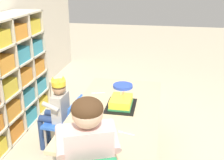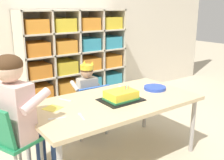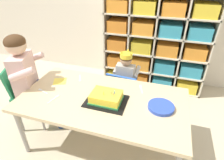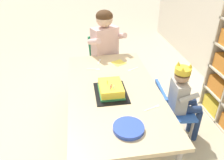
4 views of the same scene
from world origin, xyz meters
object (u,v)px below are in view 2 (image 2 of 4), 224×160
classroom_chair_adult_side (10,141)px  paper_plate_stack (155,88)px  child_with_crown (86,89)px  birthday_cake_on_tray (121,96)px  activity_table (114,105)px  adult_helper_seated (20,108)px  classroom_chair_blue (90,104)px  fork_at_table_front_edge (66,100)px  fork_beside_plate_stack (56,118)px  fork_near_child_seat (123,87)px  fork_near_cake_tray (81,116)px

classroom_chair_adult_side → paper_plate_stack: 1.42m
child_with_crown → birthday_cake_on_tray: bearing=92.1°
activity_table → adult_helper_seated: (-0.80, 0.06, 0.13)m
classroom_chair_blue → paper_plate_stack: (0.45, -0.51, 0.23)m
fork_at_table_front_edge → classroom_chair_adult_side: bearing=86.1°
paper_plate_stack → fork_beside_plate_stack: size_ratio=1.68×
classroom_chair_blue → fork_near_child_seat: bearing=136.2°
activity_table → fork_near_child_seat: bearing=40.2°
classroom_chair_adult_side → birthday_cake_on_tray: size_ratio=2.07×
fork_near_cake_tray → fork_at_table_front_edge: 0.40m
fork_near_child_seat → classroom_chair_blue: bearing=-157.0°
fork_at_table_front_edge → child_with_crown: bearing=-75.1°
child_with_crown → fork_near_child_seat: (0.23, -0.37, 0.07)m
adult_helper_seated → birthday_cake_on_tray: adult_helper_seated is taller
child_with_crown → classroom_chair_adult_side: 1.16m
classroom_chair_blue → paper_plate_stack: paper_plate_stack is taller
fork_near_child_seat → adult_helper_seated: bearing=-98.5°
classroom_chair_adult_side → fork_near_child_seat: classroom_chair_adult_side is taller
classroom_chair_blue → classroom_chair_adult_side: 1.10m
adult_helper_seated → child_with_crown: bearing=-78.8°
classroom_chair_adult_side → fork_at_table_front_edge: size_ratio=6.00×
fork_near_cake_tray → classroom_chair_adult_side: bearing=-94.1°
classroom_chair_blue → fork_near_child_seat: size_ratio=4.25×
classroom_chair_adult_side → fork_beside_plate_stack: classroom_chair_adult_side is taller
fork_near_cake_tray → activity_table: bearing=121.6°
classroom_chair_adult_side → adult_helper_seated: (0.11, 0.04, 0.21)m
activity_table → classroom_chair_adult_side: 0.90m
activity_table → classroom_chair_adult_side: (-0.90, 0.01, -0.07)m
paper_plate_stack → fork_at_table_front_edge: bearing=164.8°
fork_at_table_front_edge → adult_helper_seated: bearing=86.4°
child_with_crown → activity_table: bearing=87.4°
classroom_chair_blue → classroom_chair_adult_side: size_ratio=0.79×
child_with_crown → fork_near_cake_tray: child_with_crown is taller
fork_beside_plate_stack → fork_at_table_front_edge: bearing=71.7°
activity_table → paper_plate_stack: (0.52, 0.02, 0.06)m
child_with_crown → fork_near_cake_tray: 0.91m
birthday_cake_on_tray → fork_beside_plate_stack: 0.63m
classroom_chair_blue → paper_plate_stack: size_ratio=2.68×
birthday_cake_on_tray → classroom_chair_adult_side: bearing=177.2°
fork_near_child_seat → fork_beside_plate_stack: same height
classroom_chair_adult_side → birthday_cake_on_tray: 0.96m
child_with_crown → adult_helper_seated: size_ratio=0.76×
classroom_chair_adult_side → adult_helper_seated: bearing=-90.0°
classroom_chair_adult_side → paper_plate_stack: classroom_chair_adult_side is taller
classroom_chair_blue → child_with_crown: child_with_crown is taller
activity_table → classroom_chair_adult_side: classroom_chair_adult_side is taller
adult_helper_seated → fork_at_table_front_edge: adult_helper_seated is taller
child_with_crown → fork_near_child_seat: 0.44m
child_with_crown → adult_helper_seated: 1.06m
classroom_chair_blue → fork_beside_plate_stack: bearing=46.6°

